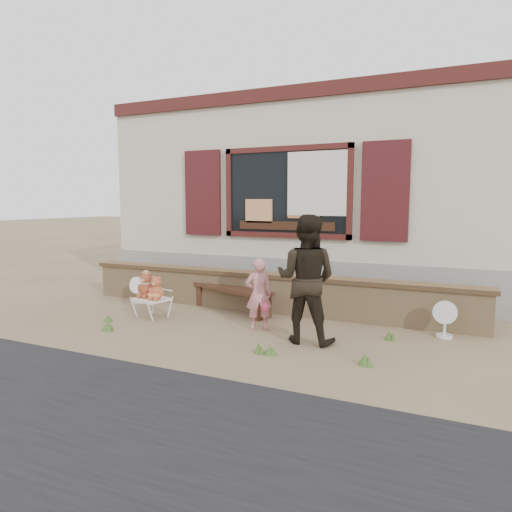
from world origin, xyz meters
The scene contains 12 objects.
ground centered at (0.00, 0.00, 0.00)m, with size 80.00×80.00×0.00m, color brown.
shopfront centered at (0.00, 4.49, 2.00)m, with size 8.04×5.13×4.00m.
brick_wall centered at (0.00, 1.00, 0.34)m, with size 7.10×0.36×0.67m.
bench centered at (-0.51, 0.72, 0.31)m, with size 1.69×0.90×0.43m.
folding_chair centered at (-1.53, -0.15, 0.28)m, with size 0.61×0.57×0.31m.
teddy_bear_left centered at (-1.66, -0.11, 0.53)m, with size 0.31×0.27×0.43m, color brown, non-canonical shape.
teddy_bear_right centered at (-1.39, -0.19, 0.51)m, with size 0.28×0.25×0.39m, color #98472A, non-canonical shape.
child centered at (0.36, -0.10, 0.53)m, with size 0.39×0.25×1.06m, color #D17D83.
adult centered at (1.18, -0.37, 0.86)m, with size 0.83×0.65×1.71m, color black.
fan_left centered at (-2.41, 0.58, 0.25)m, with size 0.31×0.21×0.50m.
fan_right centered at (2.87, 0.61, 0.26)m, with size 0.33×0.22×0.52m.
grass_tufts centered at (0.36, -0.83, 0.07)m, with size 4.32×1.39×0.14m.
Camera 1 is at (3.06, -6.08, 1.87)m, focal length 32.00 mm.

